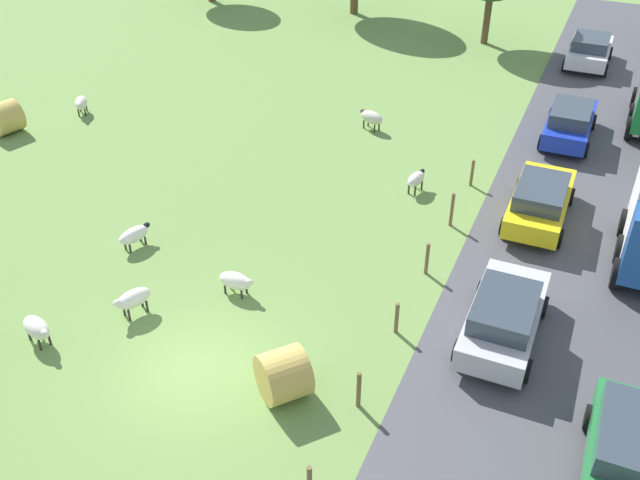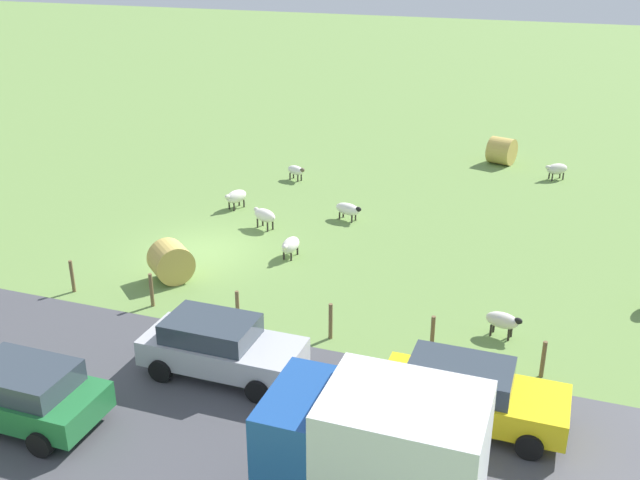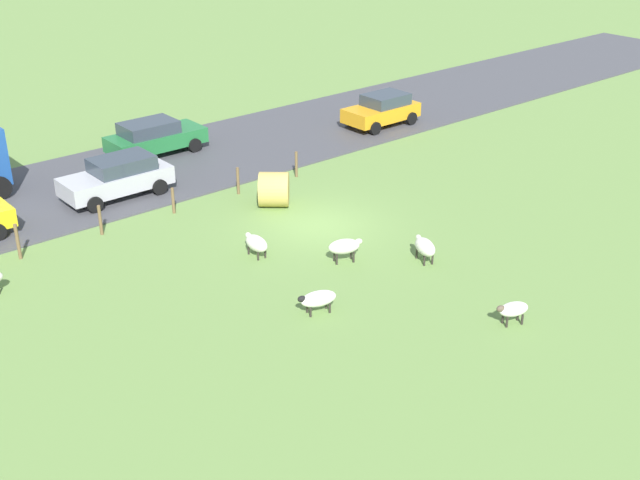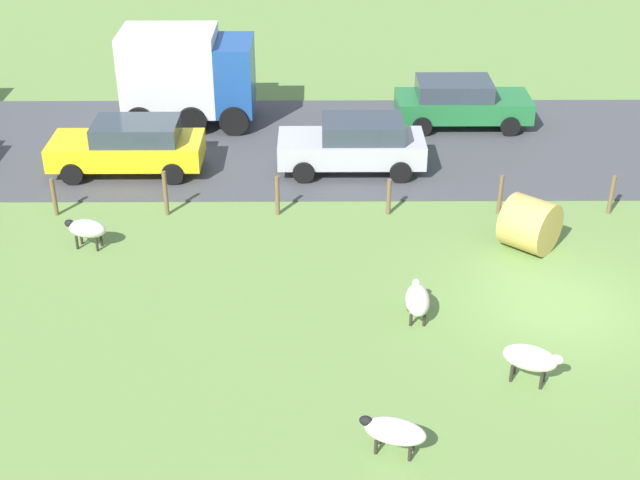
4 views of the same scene
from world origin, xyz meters
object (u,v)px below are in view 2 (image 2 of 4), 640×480
object	(u,v)px
sheep_0	(296,170)
sheep_6	(348,209)
hay_bale_0	(502,151)
car_0	(469,393)
sheep_5	(290,245)
sheep_7	(236,197)
car_4	(17,392)
sheep_2	(557,169)
sheep_1	(503,321)
sheep_4	(265,215)
truck_1	(375,455)
car_3	(220,346)
hay_bale_1	(171,262)

from	to	relation	value
sheep_0	sheep_6	distance (m)	5.76
hay_bale_0	car_0	bearing A→B (deg)	4.86
sheep_5	sheep_7	world-z (taller)	sheep_7
hay_bale_0	car_4	xyz separation A→B (m)	(26.00, -8.46, 0.19)
sheep_2	sheep_7	bearing A→B (deg)	-55.54
sheep_0	car_4	world-z (taller)	car_4
sheep_1	sheep_7	world-z (taller)	sheep_7
sheep_4	sheep_6	distance (m)	3.53
truck_1	hay_bale_0	bearing A→B (deg)	-178.62
sheep_1	car_4	bearing A→B (deg)	-52.44
truck_1	sheep_5	bearing A→B (deg)	-151.11
sheep_4	truck_1	world-z (taller)	truck_1
sheep_1	car_3	bearing A→B (deg)	-56.38
car_0	car_3	xyz separation A→B (m)	(0.08, -6.68, 0.01)
sheep_6	sheep_2	bearing A→B (deg)	137.28
sheep_0	hay_bale_1	bearing A→B (deg)	-0.27
sheep_4	hay_bale_1	bearing A→B (deg)	-11.76
hay_bale_1	car_4	distance (m)	8.31
sheep_1	sheep_7	bearing A→B (deg)	-120.73
hay_bale_1	car_3	distance (m)	6.37
car_0	sheep_0	bearing A→B (deg)	-146.25
sheep_2	sheep_4	size ratio (longest dim) A/B	0.95
hay_bale_1	truck_1	size ratio (longest dim) A/B	0.32
truck_1	car_0	size ratio (longest dim) A/B	0.95
sheep_5	truck_1	size ratio (longest dim) A/B	0.28
sheep_1	sheep_2	xyz separation A→B (m)	(-16.06, 0.64, -0.01)
sheep_0	sheep_6	xyz separation A→B (m)	(4.18, 3.96, -0.01)
sheep_1	car_0	distance (m)	4.57
sheep_6	sheep_0	bearing A→B (deg)	-136.57
car_3	sheep_0	bearing A→B (deg)	-165.59
sheep_7	car_0	bearing A→B (deg)	45.26
car_3	sheep_5	bearing A→B (deg)	-172.02
hay_bale_0	sheep_6	bearing A→B (deg)	-26.09
sheep_5	sheep_7	xyz separation A→B (m)	(-4.01, -4.13, 0.06)
sheep_2	hay_bale_1	xyz separation A→B (m)	(15.97, -11.87, 0.15)
car_3	car_4	bearing A→B (deg)	-46.01
car_0	car_3	size ratio (longest dim) A/B	1.03
sheep_4	sheep_6	bearing A→B (deg)	125.21
sheep_7	car_3	world-z (taller)	car_3
hay_bale_1	sheep_6	bearing A→B (deg)	151.73
sheep_4	sheep_5	size ratio (longest dim) A/B	1.04
sheep_6	sheep_7	bearing A→B (deg)	-86.51
sheep_4	hay_bale_0	world-z (taller)	hay_bale_0
hay_bale_1	sheep_7	bearing A→B (deg)	-172.26
truck_1	car_3	xyz separation A→B (m)	(-3.92, -5.41, -0.86)
sheep_6	car_0	world-z (taller)	car_0
sheep_4	sheep_0	bearing A→B (deg)	-170.18
sheep_0	hay_bale_0	world-z (taller)	hay_bale_0
hay_bale_0	sheep_5	bearing A→B (deg)	-21.98
sheep_1	hay_bale_1	bearing A→B (deg)	-90.48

